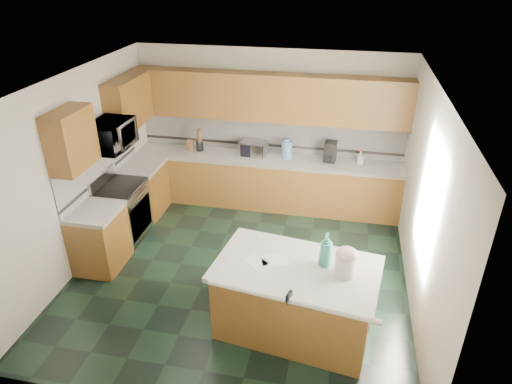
% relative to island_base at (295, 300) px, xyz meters
% --- Properties ---
extents(floor, '(4.60, 4.60, 0.00)m').
position_rel_island_base_xyz_m(floor, '(-0.88, 0.95, -0.43)').
color(floor, black).
rests_on(floor, ground).
extents(ceiling, '(4.60, 4.60, 0.00)m').
position_rel_island_base_xyz_m(ceiling, '(-0.88, 0.95, 2.27)').
color(ceiling, white).
rests_on(ceiling, ground).
extents(wall_back, '(4.60, 0.04, 2.70)m').
position_rel_island_base_xyz_m(wall_back, '(-0.88, 3.27, 0.92)').
color(wall_back, silver).
rests_on(wall_back, ground).
extents(wall_front, '(4.60, 0.04, 2.70)m').
position_rel_island_base_xyz_m(wall_front, '(-0.88, -1.37, 0.92)').
color(wall_front, silver).
rests_on(wall_front, ground).
extents(wall_left, '(0.04, 4.60, 2.70)m').
position_rel_island_base_xyz_m(wall_left, '(-3.20, 0.95, 0.92)').
color(wall_left, silver).
rests_on(wall_left, ground).
extents(wall_right, '(0.04, 4.60, 2.70)m').
position_rel_island_base_xyz_m(wall_right, '(1.44, 0.95, 0.92)').
color(wall_right, silver).
rests_on(wall_right, ground).
extents(back_base_cab, '(4.60, 0.60, 0.86)m').
position_rel_island_base_xyz_m(back_base_cab, '(-0.88, 2.95, 0.00)').
color(back_base_cab, '#40260B').
rests_on(back_base_cab, ground).
extents(back_countertop, '(4.60, 0.64, 0.06)m').
position_rel_island_base_xyz_m(back_countertop, '(-0.88, 2.95, 0.46)').
color(back_countertop, white).
rests_on(back_countertop, back_base_cab).
extents(back_upper_cab, '(4.60, 0.33, 0.78)m').
position_rel_island_base_xyz_m(back_upper_cab, '(-0.88, 3.09, 1.51)').
color(back_upper_cab, '#40260B').
rests_on(back_upper_cab, wall_back).
extents(back_backsplash, '(4.60, 0.02, 0.63)m').
position_rel_island_base_xyz_m(back_backsplash, '(-0.88, 3.24, 0.81)').
color(back_backsplash, silver).
rests_on(back_backsplash, back_countertop).
extents(back_accent_band, '(4.60, 0.01, 0.05)m').
position_rel_island_base_xyz_m(back_accent_band, '(-0.88, 3.24, 0.61)').
color(back_accent_band, black).
rests_on(back_accent_band, back_countertop).
extents(left_base_cab_rear, '(0.60, 0.82, 0.86)m').
position_rel_island_base_xyz_m(left_base_cab_rear, '(-2.88, 2.24, 0.00)').
color(left_base_cab_rear, '#40260B').
rests_on(left_base_cab_rear, ground).
extents(left_counter_rear, '(0.64, 0.82, 0.06)m').
position_rel_island_base_xyz_m(left_counter_rear, '(-2.88, 2.24, 0.46)').
color(left_counter_rear, white).
rests_on(left_counter_rear, left_base_cab_rear).
extents(left_base_cab_front, '(0.60, 0.72, 0.86)m').
position_rel_island_base_xyz_m(left_base_cab_front, '(-2.88, 0.71, 0.00)').
color(left_base_cab_front, '#40260B').
rests_on(left_base_cab_front, ground).
extents(left_counter_front, '(0.64, 0.72, 0.06)m').
position_rel_island_base_xyz_m(left_counter_front, '(-2.88, 0.71, 0.46)').
color(left_counter_front, white).
rests_on(left_counter_front, left_base_cab_front).
extents(left_backsplash, '(0.02, 2.30, 0.63)m').
position_rel_island_base_xyz_m(left_backsplash, '(-3.17, 1.50, 0.81)').
color(left_backsplash, silver).
rests_on(left_backsplash, wall_left).
extents(left_accent_band, '(0.01, 2.30, 0.05)m').
position_rel_island_base_xyz_m(left_accent_band, '(-3.16, 1.50, 0.61)').
color(left_accent_band, black).
rests_on(left_accent_band, wall_left).
extents(left_upper_cab_rear, '(0.33, 1.09, 0.78)m').
position_rel_island_base_xyz_m(left_upper_cab_rear, '(-3.02, 2.38, 1.51)').
color(left_upper_cab_rear, '#40260B').
rests_on(left_upper_cab_rear, wall_left).
extents(left_upper_cab_front, '(0.33, 0.72, 0.78)m').
position_rel_island_base_xyz_m(left_upper_cab_front, '(-3.02, 0.71, 1.51)').
color(left_upper_cab_front, '#40260B').
rests_on(left_upper_cab_front, wall_left).
extents(range_body, '(0.60, 0.76, 0.88)m').
position_rel_island_base_xyz_m(range_body, '(-2.88, 1.45, 0.01)').
color(range_body, '#B7B7BC').
rests_on(range_body, ground).
extents(range_oven_door, '(0.02, 0.68, 0.55)m').
position_rel_island_base_xyz_m(range_oven_door, '(-2.59, 1.45, -0.03)').
color(range_oven_door, black).
rests_on(range_oven_door, range_body).
extents(range_cooktop, '(0.62, 0.78, 0.04)m').
position_rel_island_base_xyz_m(range_cooktop, '(-2.88, 1.45, 0.47)').
color(range_cooktop, black).
rests_on(range_cooktop, range_body).
extents(range_handle, '(0.02, 0.66, 0.02)m').
position_rel_island_base_xyz_m(range_handle, '(-2.56, 1.45, 0.35)').
color(range_handle, '#B7B7BC').
rests_on(range_handle, range_body).
extents(range_backguard, '(0.06, 0.76, 0.18)m').
position_rel_island_base_xyz_m(range_backguard, '(-3.14, 1.45, 0.59)').
color(range_backguard, '#B7B7BC').
rests_on(range_backguard, range_body).
extents(microwave, '(0.50, 0.73, 0.41)m').
position_rel_island_base_xyz_m(microwave, '(-2.88, 1.45, 1.30)').
color(microwave, '#B7B7BC').
rests_on(microwave, wall_left).
extents(island_base, '(1.86, 1.23, 0.86)m').
position_rel_island_base_xyz_m(island_base, '(0.00, 0.00, 0.00)').
color(island_base, '#40260B').
rests_on(island_base, ground).
extents(island_top, '(1.98, 1.35, 0.06)m').
position_rel_island_base_xyz_m(island_top, '(0.00, -0.00, 0.46)').
color(island_top, white).
rests_on(island_top, island_base).
extents(island_bullnose, '(1.83, 0.32, 0.06)m').
position_rel_island_base_xyz_m(island_bullnose, '(-0.00, -0.55, 0.46)').
color(island_bullnose, white).
rests_on(island_bullnose, island_base).
extents(treat_jar, '(0.29, 0.29, 0.23)m').
position_rel_island_base_xyz_m(treat_jar, '(0.53, -0.03, 0.61)').
color(treat_jar, white).
rests_on(treat_jar, island_top).
extents(treat_jar_lid, '(0.24, 0.24, 0.15)m').
position_rel_island_base_xyz_m(treat_jar_lid, '(0.53, -0.03, 0.76)').
color(treat_jar_lid, beige).
rests_on(treat_jar_lid, treat_jar).
extents(treat_jar_knob, '(0.08, 0.03, 0.03)m').
position_rel_island_base_xyz_m(treat_jar_knob, '(0.53, -0.03, 0.81)').
color(treat_jar_knob, tan).
rests_on(treat_jar_knob, treat_jar_lid).
extents(treat_jar_knob_end_l, '(0.04, 0.04, 0.04)m').
position_rel_island_base_xyz_m(treat_jar_knob_end_l, '(0.49, -0.03, 0.81)').
color(treat_jar_knob_end_l, tan).
rests_on(treat_jar_knob_end_l, treat_jar_lid).
extents(treat_jar_knob_end_r, '(0.04, 0.04, 0.04)m').
position_rel_island_base_xyz_m(treat_jar_knob_end_r, '(0.57, -0.03, 0.81)').
color(treat_jar_knob_end_r, tan).
rests_on(treat_jar_knob_end_r, treat_jar_lid).
extents(soap_bottle_island, '(0.18, 0.18, 0.41)m').
position_rel_island_base_xyz_m(soap_bottle_island, '(0.31, 0.10, 0.70)').
color(soap_bottle_island, teal).
rests_on(soap_bottle_island, island_top).
extents(paper_sheet_a, '(0.37, 0.32, 0.00)m').
position_rel_island_base_xyz_m(paper_sheet_a, '(-0.26, 0.07, 0.49)').
color(paper_sheet_a, white).
rests_on(paper_sheet_a, island_top).
extents(paper_sheet_b, '(0.32, 0.31, 0.00)m').
position_rel_island_base_xyz_m(paper_sheet_b, '(-0.47, -0.00, 0.49)').
color(paper_sheet_b, white).
rests_on(paper_sheet_b, island_top).
extents(clamp_body, '(0.06, 0.11, 0.09)m').
position_rel_island_base_xyz_m(clamp_body, '(-0.02, -0.53, 0.50)').
color(clamp_body, black).
rests_on(clamp_body, island_top).
extents(clamp_handle, '(0.02, 0.07, 0.02)m').
position_rel_island_base_xyz_m(clamp_handle, '(-0.02, -0.59, 0.48)').
color(clamp_handle, black).
rests_on(clamp_handle, island_top).
extents(knife_block, '(0.13, 0.16, 0.21)m').
position_rel_island_base_xyz_m(knife_block, '(-2.27, 3.00, 0.59)').
color(knife_block, '#472814').
rests_on(knife_block, back_countertop).
extents(utensil_crock, '(0.13, 0.13, 0.16)m').
position_rel_island_base_xyz_m(utensil_crock, '(-2.10, 3.03, 0.57)').
color(utensil_crock, black).
rests_on(utensil_crock, back_countertop).
extents(utensil_bundle, '(0.08, 0.08, 0.24)m').
position_rel_island_base_xyz_m(utensil_bundle, '(-2.10, 3.03, 0.77)').
color(utensil_bundle, '#472814').
rests_on(utensil_bundle, utensil_crock).
extents(toaster_oven, '(0.49, 0.39, 0.25)m').
position_rel_island_base_xyz_m(toaster_oven, '(-1.12, 3.00, 0.62)').
color(toaster_oven, '#B7B7BC').
rests_on(toaster_oven, back_countertop).
extents(toaster_oven_door, '(0.40, 0.01, 0.21)m').
position_rel_island_base_xyz_m(toaster_oven_door, '(-1.12, 2.86, 0.62)').
color(toaster_oven_door, black).
rests_on(toaster_oven_door, toaster_oven).
extents(paper_towel, '(0.11, 0.11, 0.25)m').
position_rel_island_base_xyz_m(paper_towel, '(-1.03, 3.05, 0.61)').
color(paper_towel, white).
rests_on(paper_towel, back_countertop).
extents(paper_towel_base, '(0.16, 0.16, 0.01)m').
position_rel_island_base_xyz_m(paper_towel_base, '(-1.03, 3.05, 0.50)').
color(paper_towel_base, '#B7B7BC').
rests_on(paper_towel_base, back_countertop).
extents(water_jug, '(0.19, 0.19, 0.31)m').
position_rel_island_base_xyz_m(water_jug, '(-0.54, 3.01, 0.64)').
color(water_jug, '#6191B6').
rests_on(water_jug, back_countertop).
extents(water_jug_neck, '(0.09, 0.09, 0.04)m').
position_rel_island_base_xyz_m(water_jug_neck, '(-0.54, 3.01, 0.82)').
color(water_jug_neck, '#6191B6').
rests_on(water_jug_neck, water_jug).
extents(coffee_maker, '(0.21, 0.23, 0.34)m').
position_rel_island_base_xyz_m(coffee_maker, '(0.19, 3.03, 0.66)').
color(coffee_maker, black).
rests_on(coffee_maker, back_countertop).
extents(coffee_carafe, '(0.14, 0.14, 0.14)m').
position_rel_island_base_xyz_m(coffee_carafe, '(0.19, 2.98, 0.56)').
color(coffee_carafe, black).
rests_on(coffee_carafe, back_countertop).
extents(soap_bottle_back, '(0.13, 0.13, 0.23)m').
position_rel_island_base_xyz_m(soap_bottle_back, '(0.69, 3.00, 0.60)').
color(soap_bottle_back, white).
rests_on(soap_bottle_back, back_countertop).
extents(soap_back_cap, '(0.02, 0.02, 0.03)m').
position_rel_island_base_xyz_m(soap_back_cap, '(0.69, 3.00, 0.73)').
color(soap_back_cap, red).
rests_on(soap_back_cap, soap_bottle_back).
extents(window_light_proxy, '(0.02, 1.40, 1.10)m').
position_rel_island_base_xyz_m(window_light_proxy, '(1.41, 0.75, 1.07)').
color(window_light_proxy, white).
rests_on(window_light_proxy, wall_right).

